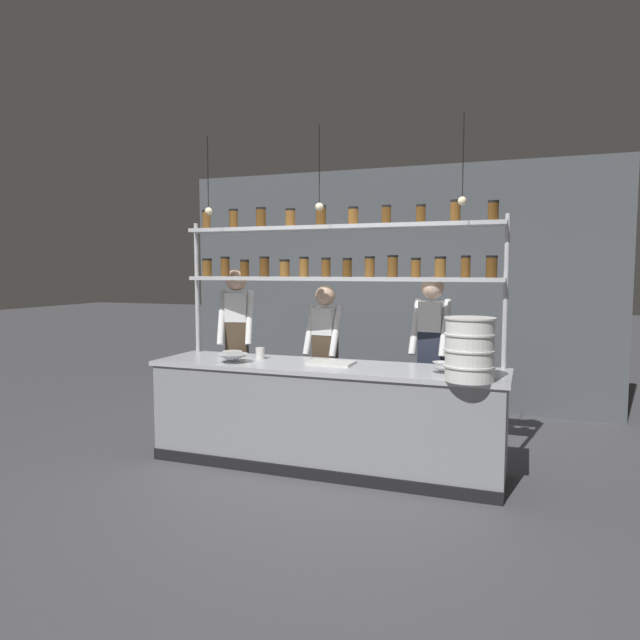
% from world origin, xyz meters
% --- Properties ---
extents(ground_plane, '(40.00, 40.00, 0.00)m').
position_xyz_m(ground_plane, '(0.00, 0.00, 0.00)').
color(ground_plane, '#4C4C51').
extents(back_wall, '(5.56, 0.12, 3.04)m').
position_xyz_m(back_wall, '(0.00, 2.53, 1.52)').
color(back_wall, '#4C5156').
rests_on(back_wall, ground_plane).
extents(prep_counter, '(3.16, 0.76, 0.92)m').
position_xyz_m(prep_counter, '(0.00, -0.00, 0.46)').
color(prep_counter, gray).
rests_on(prep_counter, ground_plane).
extents(spice_shelf_unit, '(3.04, 0.28, 2.36)m').
position_xyz_m(spice_shelf_unit, '(-0.00, 0.33, 1.87)').
color(spice_shelf_unit, '#B7BABF').
rests_on(spice_shelf_unit, ground_plane).
extents(chef_left, '(0.42, 0.36, 1.77)m').
position_xyz_m(chef_left, '(-1.17, 0.55, 1.03)').
color(chef_left, black).
rests_on(chef_left, ground_plane).
extents(chef_center, '(0.38, 0.30, 1.60)m').
position_xyz_m(chef_center, '(-0.24, 0.70, 0.91)').
color(chef_center, black).
rests_on(chef_center, ground_plane).
extents(chef_right, '(0.39, 0.32, 1.70)m').
position_xyz_m(chef_right, '(0.82, 0.73, 0.98)').
color(chef_right, black).
rests_on(chef_right, ground_plane).
extents(container_stack, '(0.38, 0.38, 0.48)m').
position_xyz_m(container_stack, '(1.27, -0.32, 1.16)').
color(container_stack, white).
rests_on(container_stack, prep_counter).
extents(cutting_board, '(0.40, 0.26, 0.02)m').
position_xyz_m(cutting_board, '(0.05, 0.05, 0.93)').
color(cutting_board, silver).
rests_on(cutting_board, prep_counter).
extents(prep_bowl_near_left, '(0.16, 0.16, 0.04)m').
position_xyz_m(prep_bowl_near_left, '(0.99, 0.23, 0.94)').
color(prep_bowl_near_left, white).
rests_on(prep_bowl_near_left, prep_counter).
extents(prep_bowl_center_front, '(0.29, 0.29, 0.08)m').
position_xyz_m(prep_bowl_center_front, '(-0.82, -0.17, 0.96)').
color(prep_bowl_center_front, '#B2B7BC').
rests_on(prep_bowl_center_front, prep_counter).
extents(prep_bowl_center_back, '(0.18, 0.18, 0.05)m').
position_xyz_m(prep_bowl_center_back, '(1.04, -0.04, 0.94)').
color(prep_bowl_center_back, '#B2B7BC').
rests_on(prep_bowl_center_back, prep_counter).
extents(prep_bowl_near_right, '(0.20, 0.20, 0.05)m').
position_xyz_m(prep_bowl_near_right, '(-1.00, 0.14, 0.95)').
color(prep_bowl_near_right, silver).
rests_on(prep_bowl_near_right, prep_counter).
extents(serving_cup_front, '(0.08, 0.08, 0.11)m').
position_xyz_m(serving_cup_front, '(-0.68, 0.10, 0.97)').
color(serving_cup_front, silver).
rests_on(serving_cup_front, prep_counter).
extents(pendant_light_row, '(2.38, 0.07, 0.73)m').
position_xyz_m(pendant_light_row, '(-0.01, 0.00, 2.34)').
color(pendant_light_row, black).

